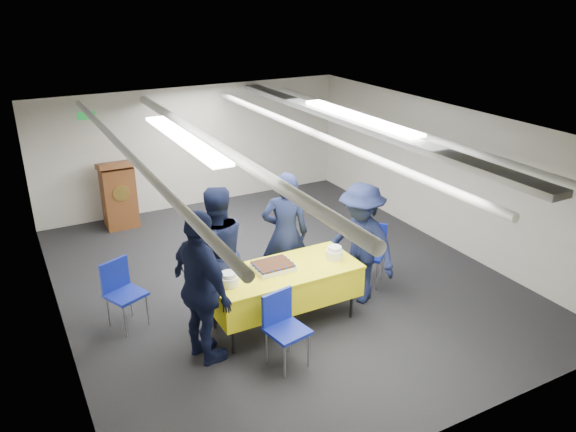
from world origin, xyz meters
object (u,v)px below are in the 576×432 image
object	(u,v)px
chair_left	(121,287)
sailor_a	(285,234)
chair_right	(371,247)
sailor_b	(216,253)
sailor_d	(361,244)
sheet_cake	(273,266)
podium	(119,194)
chair_near	(283,321)
sailor_c	(202,289)
serving_table	(284,284)

from	to	relation	value
chair_left	sailor_a	distance (m)	2.24
chair_right	sailor_b	bearing A→B (deg)	176.12
chair_right	sailor_d	bearing A→B (deg)	-140.82
sheet_cake	sailor_b	bearing A→B (deg)	136.65
podium	sailor_a	xyz separation A→B (m)	(1.50, -3.43, 0.27)
sheet_cake	chair_near	size ratio (longest dim) A/B	0.56
sailor_c	sailor_d	bearing A→B (deg)	-94.27
chair_near	sailor_b	distance (m)	1.36
chair_left	sheet_cake	bearing A→B (deg)	-27.56
chair_left	sailor_a	size ratio (longest dim) A/B	0.49
sheet_cake	sailor_c	size ratio (longest dim) A/B	0.26
chair_left	sailor_a	world-z (taller)	sailor_a
chair_left	sailor_c	xyz separation A→B (m)	(0.66, -1.17, 0.39)
sailor_a	sheet_cake	bearing A→B (deg)	72.85
sailor_d	podium	bearing A→B (deg)	-169.89
chair_left	sailor_b	xyz separation A→B (m)	(1.14, -0.36, 0.36)
serving_table	chair_near	distance (m)	0.80
serving_table	podium	size ratio (longest dim) A/B	1.51
serving_table	chair_right	world-z (taller)	chair_right
podium	sailor_b	bearing A→B (deg)	-82.90
chair_near	chair_right	bearing A→B (deg)	29.05
chair_right	sailor_c	size ratio (longest dim) A/B	0.47
serving_table	chair_left	bearing A→B (deg)	152.35
serving_table	sailor_c	world-z (taller)	sailor_c
chair_right	sheet_cake	bearing A→B (deg)	-168.45
podium	chair_near	world-z (taller)	podium
sailor_a	sailor_c	bearing A→B (deg)	52.74
serving_table	sheet_cake	distance (m)	0.28
sheet_cake	podium	distance (m)	4.20
podium	sailor_a	size ratio (longest dim) A/B	0.71
podium	chair_near	distance (m)	4.90
sailor_b	chair_near	bearing A→B (deg)	104.57
sailor_d	sheet_cake	bearing A→B (deg)	-109.77
chair_left	chair_near	bearing A→B (deg)	-49.20
chair_right	sailor_b	size ratio (longest dim) A/B	0.49
chair_left	sailor_d	size ratio (longest dim) A/B	0.52
chair_near	sailor_a	world-z (taller)	sailor_a
serving_table	sailor_c	bearing A→B (deg)	-168.66
sailor_c	sheet_cake	bearing A→B (deg)	-85.10
chair_near	chair_right	distance (m)	2.31
sheet_cake	sailor_d	bearing A→B (deg)	-0.70
sailor_d	chair_near	bearing A→B (deg)	-83.48
chair_left	sailor_b	size ratio (longest dim) A/B	0.49
chair_right	chair_left	bearing A→B (deg)	171.40
serving_table	podium	xyz separation A→B (m)	(-1.11, 4.14, 0.05)
chair_right	sailor_a	distance (m)	1.32
sailor_a	sailor_b	bearing A→B (deg)	28.28
podium	sheet_cake	bearing A→B (deg)	-76.36
sailor_b	sailor_d	xyz separation A→B (m)	(1.84, -0.53, -0.05)
chair_left	sailor_d	bearing A→B (deg)	-16.72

